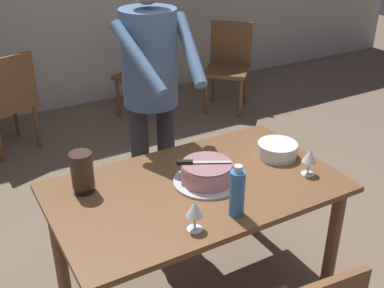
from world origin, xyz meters
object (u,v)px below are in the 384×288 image
object	(u,v)px
main_dining_table	(196,205)
hurricane_lamp	(82,172)
water_bottle	(237,192)
background_chair_1	(228,63)
cake_on_platter	(207,173)
wine_glass_near	(195,210)
background_chair_0	(147,69)
plate_stack	(277,150)
wine_glass_far	(310,157)
person_cutting_cake	(151,84)
cake_knife	(192,162)
background_chair_3	(7,100)

from	to	relation	value
main_dining_table	hurricane_lamp	bearing A→B (deg)	155.84
water_bottle	background_chair_1	bearing A→B (deg)	56.91
cake_on_platter	water_bottle	distance (m)	0.31
wine_glass_near	water_bottle	world-z (taller)	water_bottle
background_chair_0	hurricane_lamp	bearing A→B (deg)	-121.03
plate_stack	wine_glass_far	world-z (taller)	wine_glass_far
person_cutting_cake	background_chair_1	world-z (taller)	person_cutting_cake
cake_on_platter	cake_knife	world-z (taller)	cake_knife
main_dining_table	cake_on_platter	bearing A→B (deg)	0.25
water_bottle	background_chair_3	world-z (taller)	water_bottle
wine_glass_near	cake_knife	bearing A→B (deg)	61.72
hurricane_lamp	background_chair_1	world-z (taller)	hurricane_lamp
cake_on_platter	background_chair_0	world-z (taller)	background_chair_0
plate_stack	person_cutting_cake	bearing A→B (deg)	128.84
person_cutting_cake	background_chair_3	xyz separation A→B (m)	(-0.58, 1.72, -0.58)
main_dining_table	cake_on_platter	world-z (taller)	cake_on_platter
main_dining_table	wine_glass_near	world-z (taller)	wine_glass_near
cake_on_platter	wine_glass_near	size ratio (longest dim) A/B	2.36
hurricane_lamp	background_chair_0	distance (m)	2.72
cake_on_platter	water_bottle	world-z (taller)	water_bottle
main_dining_table	wine_glass_far	size ratio (longest dim) A/B	10.01
main_dining_table	wine_glass_far	world-z (taller)	wine_glass_far
person_cutting_cake	plate_stack	bearing A→B (deg)	-51.16
background_chair_1	background_chair_3	xyz separation A→B (m)	(-2.24, 0.06, 0.00)
plate_stack	water_bottle	world-z (taller)	water_bottle
background_chair_0	background_chair_1	xyz separation A→B (m)	(0.83, -0.25, 0.00)
cake_knife	wine_glass_near	world-z (taller)	wine_glass_near
wine_glass_far	cake_knife	bearing A→B (deg)	158.10
cake_knife	background_chair_0	bearing A→B (deg)	70.39
background_chair_3	main_dining_table	bearing A→B (deg)	-77.53
wine_glass_far	person_cutting_cake	size ratio (longest dim) A/B	0.08
wine_glass_far	background_chair_0	bearing A→B (deg)	83.07
background_chair_0	person_cutting_cake	bearing A→B (deg)	-113.41
main_dining_table	background_chair_1	bearing A→B (deg)	53.09
background_chair_0	background_chair_1	bearing A→B (deg)	-16.44
plate_stack	background_chair_3	size ratio (longest dim) A/B	0.24
plate_stack	wine_glass_far	xyz separation A→B (m)	(0.02, -0.23, 0.06)
cake_knife	wine_glass_far	bearing A→B (deg)	-21.90
cake_on_platter	background_chair_1	distance (m)	2.85
wine_glass_near	hurricane_lamp	world-z (taller)	hurricane_lamp
main_dining_table	background_chair_3	distance (m)	2.42
water_bottle	hurricane_lamp	world-z (taller)	water_bottle
main_dining_table	background_chair_1	size ratio (longest dim) A/B	1.60
wine_glass_near	hurricane_lamp	xyz separation A→B (m)	(-0.32, 0.53, 0.00)
wine_glass_far	background_chair_0	world-z (taller)	background_chair_0
main_dining_table	plate_stack	size ratio (longest dim) A/B	6.55
cake_on_platter	plate_stack	size ratio (longest dim) A/B	1.55
cake_on_platter	person_cutting_cake	bearing A→B (deg)	89.57
water_bottle	cake_on_platter	bearing A→B (deg)	85.22
background_chair_3	cake_on_platter	bearing A→B (deg)	-76.17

